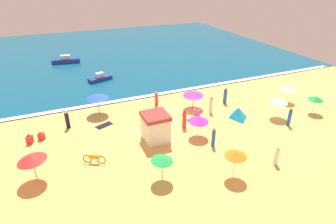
{
  "coord_description": "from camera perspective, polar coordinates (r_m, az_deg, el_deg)",
  "views": [
    {
      "loc": [
        -10.27,
        -22.2,
        13.42
      ],
      "look_at": [
        -0.78,
        0.23,
        0.8
      ],
      "focal_mm": 29.25,
      "sensor_mm": 36.0,
      "label": 1
    }
  ],
  "objects": [
    {
      "name": "beachgoer_7",
      "position": [
        28.31,
        6.05,
        -0.16
      ],
      "size": [
        0.61,
        0.61,
        0.94
      ],
      "color": "#D84CA5",
      "rests_on": "ground_plane"
    },
    {
      "name": "beach_umbrella_1",
      "position": [
        32.13,
        28.45,
        2.56
      ],
      "size": [
        2.01,
        2.02,
        1.97
      ],
      "color": "silver",
      "rests_on": "ground_plane"
    },
    {
      "name": "small_boat_1",
      "position": [
        38.54,
        -13.97,
        6.92
      ],
      "size": [
        3.37,
        2.12,
        1.08
      ],
      "color": "navy",
      "rests_on": "ocean_water"
    },
    {
      "name": "ground_plane",
      "position": [
        27.9,
        1.66,
        -1.37
      ],
      "size": [
        60.0,
        60.0,
        0.0
      ],
      "primitive_type": "plane",
      "color": "#EDBC60"
    },
    {
      "name": "beachgoer_8",
      "position": [
        26.87,
        -24.9,
        -4.53
      ],
      "size": [
        0.64,
        0.64,
        0.86
      ],
      "color": "red",
      "rests_on": "ground_plane"
    },
    {
      "name": "beachgoer_6",
      "position": [
        26.72,
        -26.89,
        -5.11
      ],
      "size": [
        0.6,
        0.6,
        0.92
      ],
      "color": "red",
      "rests_on": "ground_plane"
    },
    {
      "name": "parked_bicycle",
      "position": [
        22.36,
        -15.14,
        -9.4
      ],
      "size": [
        1.63,
        0.93,
        0.76
      ],
      "color": "black",
      "rests_on": "ground_plane"
    },
    {
      "name": "beach_umbrella_5",
      "position": [
        19.19,
        -1.26,
        -9.77
      ],
      "size": [
        2.16,
        2.15,
        2.05
      ],
      "color": "#4C3823",
      "rests_on": "ground_plane"
    },
    {
      "name": "small_boat_0",
      "position": [
        47.89,
        -20.49,
        10.08
      ],
      "size": [
        4.41,
        1.85,
        1.26
      ],
      "color": "navy",
      "rests_on": "ocean_water"
    },
    {
      "name": "beach_tent",
      "position": [
        28.71,
        14.43,
        -0.14
      ],
      "size": [
        1.84,
        2.27,
        1.13
      ],
      "color": "#1999D8",
      "rests_on": "ground_plane"
    },
    {
      "name": "beach_towel_1",
      "position": [
        27.38,
        -13.15,
        -2.73
      ],
      "size": [
        1.83,
        1.35,
        0.01
      ],
      "color": "black",
      "rests_on": "ground_plane"
    },
    {
      "name": "beachgoer_2",
      "position": [
        22.86,
        21.68,
        -8.53
      ],
      "size": [
        0.4,
        0.4,
        1.58
      ],
      "color": "white",
      "rests_on": "ground_plane"
    },
    {
      "name": "beach_umbrella_7",
      "position": [
        21.27,
        -26.61,
        -8.55
      ],
      "size": [
        2.38,
        2.35,
        2.26
      ],
      "color": "#4C3823",
      "rests_on": "ground_plane"
    },
    {
      "name": "beach_umbrella_3",
      "position": [
        29.47,
        22.12,
        2.25
      ],
      "size": [
        2.53,
        2.53,
        2.15
      ],
      "color": "silver",
      "rests_on": "ground_plane"
    },
    {
      "name": "beachgoer_9",
      "position": [
        30.37,
        -2.42,
        2.75
      ],
      "size": [
        0.5,
        0.5,
        1.64
      ],
      "color": "red",
      "rests_on": "ground_plane"
    },
    {
      "name": "beachgoer_10",
      "position": [
        29.03,
        8.96,
        1.47
      ],
      "size": [
        0.45,
        0.45,
        1.88
      ],
      "color": "white",
      "rests_on": "ground_plane"
    },
    {
      "name": "beachgoer_1",
      "position": [
        27.59,
        -20.24,
        -1.6
      ],
      "size": [
        0.53,
        0.53,
        1.78
      ],
      "color": "black",
      "rests_on": "ground_plane"
    },
    {
      "name": "beachgoer_5",
      "position": [
        23.56,
        9.46,
        -5.26
      ],
      "size": [
        0.41,
        0.41,
        1.75
      ],
      "color": "blue",
      "rests_on": "ground_plane"
    },
    {
      "name": "beach_umbrella_8",
      "position": [
        29.48,
        5.26,
        3.81
      ],
      "size": [
        3.1,
        3.1,
        1.95
      ],
      "color": "#4C3823",
      "rests_on": "ground_plane"
    },
    {
      "name": "beach_umbrella_6",
      "position": [
        24.29,
        6.39,
        -1.52
      ],
      "size": [
        2.05,
        2.07,
        2.03
      ],
      "color": "silver",
      "rests_on": "ground_plane"
    },
    {
      "name": "beach_umbrella_0",
      "position": [
        19.94,
        13.96,
        -8.43
      ],
      "size": [
        2.24,
        2.25,
        2.27
      ],
      "color": "silver",
      "rests_on": "ground_plane"
    },
    {
      "name": "beachgoer_4",
      "position": [
        25.98,
        3.42,
        -1.55
      ],
      "size": [
        0.54,
        0.54,
        1.87
      ],
      "color": "red",
      "rests_on": "ground_plane"
    },
    {
      "name": "beachgoer_0",
      "position": [
        28.76,
        24.0,
        -1.02
      ],
      "size": [
        0.34,
        0.34,
        1.81
      ],
      "color": "blue",
      "rests_on": "ground_plane"
    },
    {
      "name": "beach_umbrella_2",
      "position": [
        33.63,
        23.65,
        4.68
      ],
      "size": [
        2.22,
        2.2,
        2.05
      ],
      "color": "silver",
      "rests_on": "ground_plane"
    },
    {
      "name": "beach_umbrella_4",
      "position": [
        28.94,
        -14.51,
        3.11
      ],
      "size": [
        2.83,
        2.83,
        2.11
      ],
      "color": "#4C3823",
      "rests_on": "ground_plane"
    },
    {
      "name": "beachgoer_3",
      "position": [
        31.5,
        11.83,
        3.32
      ],
      "size": [
        0.53,
        0.53,
        1.88
      ],
      "color": "blue",
      "rests_on": "ground_plane"
    },
    {
      "name": "ocean_water",
      "position": [
        52.96,
        -11.25,
        12.26
      ],
      "size": [
        60.0,
        44.0,
        0.1
      ],
      "primitive_type": "cube",
      "color": "#0F567A",
      "rests_on": "ground_plane"
    },
    {
      "name": "beach_towel_0",
      "position": [
        27.29,
        5.34,
        -2.18
      ],
      "size": [
        0.93,
        1.72,
        0.01
      ],
      "color": "black",
      "rests_on": "ground_plane"
    },
    {
      "name": "lifeguard_cabana",
      "position": [
        23.89,
        -2.6,
        -3.13
      ],
      "size": [
        2.2,
        2.27,
        2.55
      ],
      "color": "white",
      "rests_on": "ground_plane"
    },
    {
      "name": "wave_breaker_foam",
      "position": [
        33.09,
        -2.86,
        3.63
      ],
      "size": [
        57.0,
        0.7,
        0.01
      ],
      "primitive_type": "cube",
      "color": "white",
      "rests_on": "ocean_water"
    }
  ]
}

